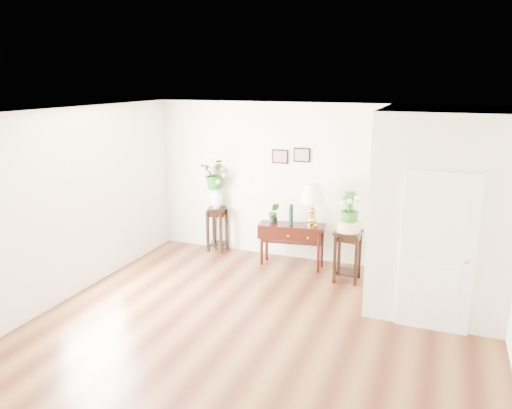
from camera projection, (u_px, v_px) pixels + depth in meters
The scene contains 20 objects.
floor at pixel (260, 328), 6.58m from camera, with size 6.00×5.50×0.02m, color brown.
ceiling at pixel (261, 113), 5.89m from camera, with size 6.00×5.50×0.02m, color white.
wall_back at pixel (315, 184), 8.72m from camera, with size 6.00×0.02×2.80m, color silver.
wall_front at pixel (132, 325), 3.75m from camera, with size 6.00×0.02×2.80m, color silver.
wall_left at pixel (68, 205), 7.28m from camera, with size 0.02×5.50×2.80m, color silver.
partition at pixel (441, 208), 7.11m from camera, with size 1.80×1.95×2.80m, color silver.
door at pixel (437, 253), 6.29m from camera, with size 0.90×0.05×2.10m, color white.
art_print_left at pixel (280, 157), 8.82m from camera, with size 0.30×0.02×0.25m, color black.
art_print_right at pixel (302, 155), 8.67m from camera, with size 0.30×0.02×0.25m, color black.
wall_ornament at pixel (378, 158), 7.39m from camera, with size 0.51×0.51×0.07m, color orange.
console_table at pixel (292, 245), 8.66m from camera, with size 1.14×0.38×0.76m, color black.
table_lamp at pixel (312, 207), 8.36m from camera, with size 0.42×0.42×0.74m, color #AF9E45.
green_vase at pixel (291, 215), 8.53m from camera, with size 0.07×0.07×0.36m, color black.
potted_plant at pixel (274, 213), 8.64m from camera, with size 0.19×0.15×0.34m, color #1F5A18.
plant_stand_a at pixel (217, 229), 9.44m from camera, with size 0.33×0.33×0.84m, color black.
porcelain_vase at pixel (217, 196), 9.28m from camera, with size 0.23×0.23×0.40m, color white, non-canonical shape.
lily_arrangement at pixel (216, 171), 9.16m from camera, with size 0.54×0.46×0.60m, color #1F5A18.
plant_stand_b at pixel (347, 256), 8.02m from camera, with size 0.40×0.40×0.84m, color black.
ceramic_bowl at pixel (349, 226), 7.89m from camera, with size 0.38×0.38×0.17m, color #D3C587.
narcissus at pixel (350, 208), 7.82m from camera, with size 0.29×0.29×0.52m, color #1F5A18.
Camera 1 is at (2.09, -5.60, 3.20)m, focal length 35.00 mm.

